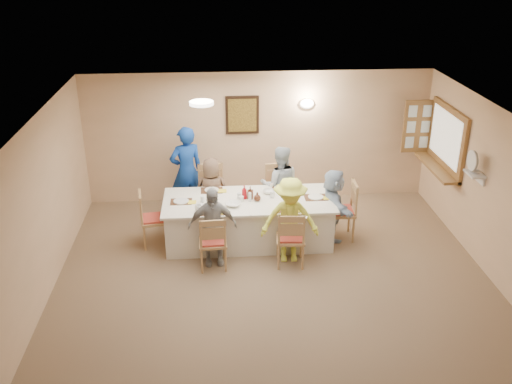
{
  "coord_description": "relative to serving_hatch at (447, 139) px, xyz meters",
  "views": [
    {
      "loc": [
        -0.81,
        -6.75,
        4.68
      ],
      "look_at": [
        -0.2,
        1.4,
        1.05
      ],
      "focal_mm": 40.0,
      "sensor_mm": 36.0,
      "label": 1
    }
  ],
  "objects": [
    {
      "name": "diner_back_left",
      "position": [
        -4.11,
        0.03,
        -0.88
      ],
      "size": [
        0.66,
        0.47,
        1.24
      ],
      "primitive_type": "imported",
      "rotation": [
        0.0,
        0.0,
        3.08
      ],
      "color": "brown",
      "rests_on": "ground"
    },
    {
      "name": "condiment_malt",
      "position": [
        -3.37,
        -0.7,
        -0.67
      ],
      "size": [
        0.19,
        0.19,
        0.15
      ],
      "primitive_type": "imported",
      "rotation": [
        0.0,
        0.0,
        -0.36
      ],
      "color": "#492313",
      "rests_on": "dining_table"
    },
    {
      "name": "placemat_fl",
      "position": [
        -4.11,
        -1.07,
        -0.74
      ],
      "size": [
        0.37,
        0.28,
        0.01
      ],
      "primitive_type": "cube",
      "color": "#472B19",
      "rests_on": "dining_table"
    },
    {
      "name": "napkin_le",
      "position": [
        -4.43,
        -0.7,
        -0.73
      ],
      "size": [
        0.13,
        0.13,
        0.01
      ],
      "primitive_type": "cube",
      "color": "yellow",
      "rests_on": "dining_table"
    },
    {
      "name": "diner_right_end",
      "position": [
        -2.09,
        -0.65,
        -0.88
      ],
      "size": [
        1.22,
        0.56,
        1.25
      ],
      "primitive_type": "imported",
      "rotation": [
        0.0,
        0.0,
        1.65
      ],
      "color": "#A9BFD8",
      "rests_on": "ground"
    },
    {
      "name": "diner_front_right",
      "position": [
        -2.91,
        -1.33,
        -0.8
      ],
      "size": [
        0.94,
        0.59,
        1.4
      ],
      "primitive_type": "imported",
      "rotation": [
        0.0,
        0.0,
        -0.04
      ],
      "color": "#EEF951",
      "rests_on": "ground"
    },
    {
      "name": "placemat_fr",
      "position": [
        -2.91,
        -1.07,
        -0.74
      ],
      "size": [
        0.34,
        0.25,
        0.01
      ],
      "primitive_type": "cube",
      "color": "#472B19",
      "rests_on": "dining_table"
    },
    {
      "name": "plate_fl",
      "position": [
        -4.11,
        -1.07,
        -0.73
      ],
      "size": [
        0.23,
        0.23,
        0.01
      ],
      "primitive_type": "cylinder",
      "color": "white",
      "rests_on": "dining_table"
    },
    {
      "name": "chair_back_left",
      "position": [
        -4.11,
        0.15,
        -0.98
      ],
      "size": [
        0.53,
        0.53,
        1.03
      ],
      "primitive_type": null,
      "rotation": [
        0.0,
        0.0,
        0.09
      ],
      "color": "tan",
      "rests_on": "ground"
    },
    {
      "name": "napkin_re",
      "position": [
        -2.21,
        -0.7,
        -0.73
      ],
      "size": [
        0.13,
        0.13,
        0.01
      ],
      "primitive_type": "cube",
      "color": "yellow",
      "rests_on": "dining_table"
    },
    {
      "name": "placemat_re",
      "position": [
        -2.39,
        -0.65,
        -0.74
      ],
      "size": [
        0.37,
        0.28,
        0.01
      ],
      "primitive_type": "cube",
      "color": "#472B19",
      "rests_on": "dining_table"
    },
    {
      "name": "desk_fan",
      "position": [
        -0.11,
        -1.35,
        0.05
      ],
      "size": [
        0.3,
        0.3,
        0.28
      ],
      "primitive_type": null,
      "color": "#A5A5A8",
      "rests_on": "fan_shelf"
    },
    {
      "name": "napkin_fr",
      "position": [
        -2.73,
        -1.12,
        -0.73
      ],
      "size": [
        0.14,
        0.14,
        0.01
      ],
      "primitive_type": "cube",
      "color": "yellow",
      "rests_on": "dining_table"
    },
    {
      "name": "hatch_sill",
      "position": [
        -0.12,
        0.0,
        -0.53
      ],
      "size": [
        0.3,
        1.5,
        0.05
      ],
      "primitive_type": "cube",
      "color": "brown",
      "rests_on": "room_walls"
    },
    {
      "name": "placemat_le",
      "position": [
        -4.61,
        -0.65,
        -0.74
      ],
      "size": [
        0.35,
        0.26,
        0.01
      ],
      "primitive_type": "cube",
      "color": "#472B19",
      "rests_on": "dining_table"
    },
    {
      "name": "plate_bl",
      "position": [
        -4.11,
        -0.23,
        -0.73
      ],
      "size": [
        0.24,
        0.24,
        0.02
      ],
      "primitive_type": "cylinder",
      "color": "white",
      "rests_on": "dining_table"
    },
    {
      "name": "plate_fr",
      "position": [
        -2.91,
        -1.07,
        -0.73
      ],
      "size": [
        0.26,
        0.26,
        0.02
      ],
      "primitive_type": "cylinder",
      "color": "white",
      "rests_on": "dining_table"
    },
    {
      "name": "chair_right_end",
      "position": [
        -1.96,
        -0.65,
        -0.99
      ],
      "size": [
        0.51,
        0.51,
        1.02
      ],
      "primitive_type": null,
      "rotation": [
        0.0,
        0.0,
        -1.62
      ],
      "color": "tan",
      "rests_on": "ground"
    },
    {
      "name": "plate_br",
      "position": [
        -2.91,
        -0.23,
        -0.73
      ],
      "size": [
        0.26,
        0.26,
        0.02
      ],
      "primitive_type": "cylinder",
      "color": "white",
      "rests_on": "dining_table"
    },
    {
      "name": "chair_back_right",
      "position": [
        -2.91,
        0.15,
        -1.0
      ],
      "size": [
        0.5,
        0.5,
        1.0
      ],
      "primitive_type": null,
      "rotation": [
        0.0,
        0.0,
        0.05
      ],
      "color": "tan",
      "rests_on": "ground"
    },
    {
      "name": "wall_sconce",
      "position": [
        -2.31,
        1.04,
        0.4
      ],
      "size": [
        0.26,
        0.09,
        0.18
      ],
      "primitive_type": "ellipsoid",
      "color": "white",
      "rests_on": "room_walls"
    },
    {
      "name": "diner_front_left",
      "position": [
        -4.11,
        -1.33,
        -0.86
      ],
      "size": [
        0.79,
        0.4,
        1.29
      ],
      "primitive_type": "imported",
      "rotation": [
        0.0,
        0.0,
        0.06
      ],
      "color": "#979797",
      "rests_on": "ground"
    },
    {
      "name": "drinking_glass",
      "position": [
        -3.66,
        -0.6,
        -0.68
      ],
      "size": [
        0.06,
        0.06,
        0.09
      ],
      "primitive_type": "cylinder",
      "color": "silver",
      "rests_on": "dining_table"
    },
    {
      "name": "placemat_bl",
      "position": [
        -4.11,
        -0.23,
        -0.74
      ],
      "size": [
        0.37,
        0.27,
        0.01
      ],
      "primitive_type": "cube",
      "color": "#472B19",
      "rests_on": "dining_table"
    },
    {
      "name": "teacup_b",
      "position": [
        -3.07,
        -0.14,
        -0.7
      ],
      "size": [
        0.14,
        0.14,
        0.08
      ],
      "primitive_type": "imported",
      "rotation": [
        0.0,
        0.0,
        -0.33
      ],
      "color": "white",
      "rests_on": "dining_table"
    },
    {
      "name": "chair_front_left",
      "position": [
        -4.11,
        -1.45,
        -1.04
      ],
      "size": [
        0.45,
        0.45,
        0.91
      ],
      "primitive_type": null,
      "rotation": [
        0.0,
        0.0,
        3.18
      ],
      "color": "tan",
      "rests_on": "ground"
    },
    {
      "name": "wall_picture",
      "position": [
        -3.51,
        1.06,
        0.2
      ],
      "size": [
        0.62,
        0.05,
        0.72
      ],
      "color": "black",
      "rests_on": "room_walls"
    },
    {
      "name": "chair_left_end",
      "position": [
        -5.06,
        -0.65,
        -1.02
      ],
      "size": [
        0.52,
        0.52,
        0.96
      ],
      "primitive_type": null,
      "rotation": [
        0.0,
        0.0,
        1.71
      ],
      "color": "tan",
      "rests_on": "ground"
    },
    {
      "name": "diner_back_right",
      "position": [
        -2.91,
        0.03,
        -0.79
      ],
      "size": [
        0.74,
        0.6,
        1.43
      ],
      "primitive_type": "imported",
      "rotation": [
        0.0,
        0.0,
        3.1
      ],
      "color": "#A1ADB7",
      "rests_on": "ground"
    },
    {
      "name": "fan_shelf",
      "position": [
        -0.08,
        -1.35,
        -0.1
      ],
      "size": [
        0.22,
        0.36,
        0.03
      ],
      "primitive_type": "cube",
      "color": "white",
      "rests_on": "room_walls"
    },
    {
      "name": "serving_hatch",
      "position": [
        0.0,
        0.0,
        0.0
      ],
      "size": [
        0.06,
        1.5,
        1.15
      ],
      "primitive_type": "cube",
      "color": "brown",
      "rests_on": "room_walls"
    },
    {
      "name": "plate_re",
      "position": [
        -2.39,
        -0.65,
        -0.73
      ],
      "size": [
        0.25,
        0.25,
        0.02
      ],
      "primitive_type": "cylinder",
      "color": "white",
      "rests_on": "dining_table"
    },
    {
      "name": "ground",
      "position": [
        -3.21,
        -2.4,
        -1.5
      ],
      "size": [
        7.0,
        7.0,
        0.0
      ],
      "primitive_type": "plane",
      "color": "#7A674E"
    },
    {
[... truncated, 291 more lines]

